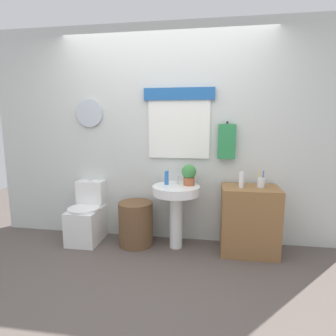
{
  "coord_description": "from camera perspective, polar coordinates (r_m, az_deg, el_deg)",
  "views": [
    {
      "loc": [
        0.55,
        -2.21,
        1.47
      ],
      "look_at": [
        0.08,
        0.8,
        0.96
      ],
      "focal_mm": 29.51,
      "sensor_mm": 36.0,
      "label": 1
    }
  ],
  "objects": [
    {
      "name": "ground_plane",
      "position": [
        2.71,
        -4.68,
        -23.32
      ],
      "size": [
        8.0,
        8.0,
        0.0
      ],
      "primitive_type": "plane",
      "color": "#564C47"
    },
    {
      "name": "back_wall",
      "position": [
        3.4,
        -0.38,
        6.78
      ],
      "size": [
        4.4,
        0.18,
        2.6
      ],
      "color": "silver",
      "rests_on": "ground_plane"
    },
    {
      "name": "toilet",
      "position": [
        3.63,
        -16.3,
        -9.82
      ],
      "size": [
        0.38,
        0.51,
        0.75
      ],
      "color": "white",
      "rests_on": "ground_plane"
    },
    {
      "name": "laundry_hamper",
      "position": [
        3.4,
        -6.68,
        -11.31
      ],
      "size": [
        0.41,
        0.41,
        0.52
      ],
      "primitive_type": "cylinder",
      "color": "brown",
      "rests_on": "ground_plane"
    },
    {
      "name": "pedestal_sink",
      "position": [
        3.21,
        1.68,
        -6.69
      ],
      "size": [
        0.55,
        0.55,
        0.74
      ],
      "color": "white",
      "rests_on": "ground_plane"
    },
    {
      "name": "faucet",
      "position": [
        3.27,
        1.97,
        -2.38
      ],
      "size": [
        0.03,
        0.03,
        0.1
      ],
      "primitive_type": "cylinder",
      "color": "silver",
      "rests_on": "pedestal_sink"
    },
    {
      "name": "wooden_cabinet",
      "position": [
        3.28,
        16.43,
        -10.28
      ],
      "size": [
        0.62,
        0.44,
        0.76
      ],
      "primitive_type": "cube",
      "color": "olive",
      "rests_on": "ground_plane"
    },
    {
      "name": "soap_bottle",
      "position": [
        3.21,
        -0.31,
        -2.04
      ],
      "size": [
        0.05,
        0.05,
        0.16
      ],
      "primitive_type": "cylinder",
      "color": "#2D6BB7",
      "rests_on": "pedestal_sink"
    },
    {
      "name": "potted_plant",
      "position": [
        3.18,
        4.35,
        -1.24
      ],
      "size": [
        0.17,
        0.17,
        0.24
      ],
      "color": "#AD5B38",
      "rests_on": "pedestal_sink"
    },
    {
      "name": "lotion_bottle",
      "position": [
        3.1,
        14.94,
        -2.39
      ],
      "size": [
        0.05,
        0.05,
        0.17
      ],
      "primitive_type": "cylinder",
      "color": "white",
      "rests_on": "wooden_cabinet"
    },
    {
      "name": "toothbrush_cup",
      "position": [
        3.19,
        18.67,
        -2.84
      ],
      "size": [
        0.08,
        0.08,
        0.19
      ],
      "color": "silver",
      "rests_on": "wooden_cabinet"
    }
  ]
}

